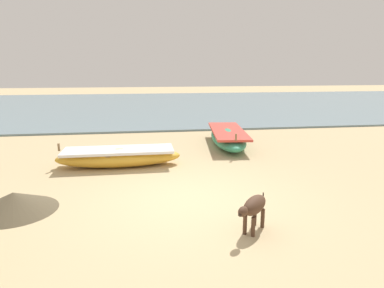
{
  "coord_description": "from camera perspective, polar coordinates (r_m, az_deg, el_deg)",
  "views": [
    {
      "loc": [
        -0.83,
        -6.36,
        2.64
      ],
      "look_at": [
        0.45,
        2.45,
        0.6
      ],
      "focal_mm": 31.53,
      "sensor_mm": 36.0,
      "label": 1
    }
  ],
  "objects": [
    {
      "name": "debris_pile_0",
      "position": [
        7.2,
        -27.89,
        -8.61
      ],
      "size": [
        2.19,
        2.19,
        0.36
      ],
      "primitive_type": "cone",
      "rotation": [
        0.0,
        0.0,
        2.26
      ],
      "color": "brown",
      "rests_on": "ground"
    },
    {
      "name": "fishing_boat_3",
      "position": [
        9.35,
        -12.26,
        -2.11
      ],
      "size": [
        3.34,
        1.01,
        0.68
      ],
      "rotation": [
        0.0,
        0.0,
        3.15
      ],
      "color": "gold",
      "rests_on": "ground"
    },
    {
      "name": "sea_water",
      "position": [
        23.91,
        -6.28,
        6.58
      ],
      "size": [
        60.0,
        20.0,
        0.08
      ],
      "primitive_type": "cube",
      "color": "slate",
      "rests_on": "ground"
    },
    {
      "name": "fishing_boat_5",
      "position": [
        11.67,
        6.07,
        1.22
      ],
      "size": [
        1.5,
        3.8,
        0.73
      ],
      "rotation": [
        0.0,
        0.0,
        4.6
      ],
      "color": "#338C66",
      "rests_on": "ground"
    },
    {
      "name": "calf_near_dark",
      "position": [
        5.63,
        10.4,
        -10.44
      ],
      "size": [
        0.74,
        0.78,
        0.59
      ],
      "rotation": [
        0.0,
        0.0,
        3.97
      ],
      "color": "#4C3323",
      "rests_on": "ground"
    },
    {
      "name": "ground",
      "position": [
        6.93,
        -0.78,
        -9.48
      ],
      "size": [
        80.0,
        80.0,
        0.0
      ],
      "primitive_type": "plane",
      "color": "tan"
    }
  ]
}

